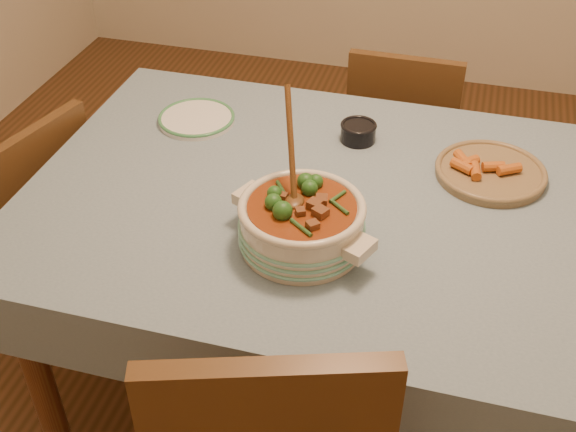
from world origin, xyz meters
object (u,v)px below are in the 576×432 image
object	(u,v)px
stew_casserole	(302,220)
chair_left	(33,218)
fried_plate	(491,170)
chair_far	(402,136)
white_plate	(197,118)
dining_table	(355,230)
condiment_bowl	(358,131)

from	to	relation	value
stew_casserole	chair_left	bearing A→B (deg)	164.68
stew_casserole	fried_plate	bearing A→B (deg)	44.57
fried_plate	chair_far	world-z (taller)	chair_far
white_plate	fried_plate	bearing A→B (deg)	-4.16
chair_far	chair_left	size ratio (longest dim) A/B	1.01
chair_far	chair_left	bearing A→B (deg)	37.47
stew_casserole	white_plate	distance (m)	0.64
dining_table	white_plate	xyz separation A→B (m)	(-0.53, 0.26, 0.10)
stew_casserole	dining_table	bearing A→B (deg)	64.84
condiment_bowl	chair_left	xyz separation A→B (m)	(-0.96, -0.23, -0.33)
stew_casserole	chair_left	xyz separation A→B (m)	(-0.92, 0.25, -0.37)
white_plate	stew_casserole	bearing A→B (deg)	-46.59
stew_casserole	chair_far	size ratio (longest dim) A/B	0.45
chair_left	chair_far	bearing A→B (deg)	140.74
dining_table	chair_far	world-z (taller)	chair_far
dining_table	white_plate	bearing A→B (deg)	153.55
fried_plate	condiment_bowl	bearing A→B (deg)	167.10
stew_casserole	fried_plate	xyz separation A→B (m)	(0.41, 0.40, -0.05)
fried_plate	chair_left	xyz separation A→B (m)	(-1.33, -0.15, -0.32)
dining_table	stew_casserole	size ratio (longest dim) A/B	4.58
dining_table	condiment_bowl	xyz separation A→B (m)	(-0.05, 0.29, 0.12)
condiment_bowl	stew_casserole	bearing A→B (deg)	-94.52
dining_table	chair_left	world-z (taller)	chair_left
white_plate	fried_plate	xyz separation A→B (m)	(0.84, -0.06, 0.01)
stew_casserole	fried_plate	distance (m)	0.57
stew_casserole	white_plate	xyz separation A→B (m)	(-0.44, 0.46, -0.06)
white_plate	chair_left	bearing A→B (deg)	-156.91
chair_far	fried_plate	bearing A→B (deg)	115.43
dining_table	fried_plate	world-z (taller)	fried_plate
dining_table	fried_plate	bearing A→B (deg)	32.84
dining_table	fried_plate	size ratio (longest dim) A/B	5.04
chair_left	dining_table	bearing A→B (deg)	100.62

